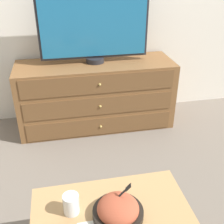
# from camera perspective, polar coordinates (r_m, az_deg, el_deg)

# --- Properties ---
(ground_plane) EXTENTS (12.00, 12.00, 0.00)m
(ground_plane) POSITION_cam_1_polar(r_m,az_deg,el_deg) (3.05, -3.93, 0.34)
(ground_plane) COLOR #70665B
(dresser) EXTENTS (1.43, 0.49, 0.62)m
(dresser) POSITION_cam_1_polar(r_m,az_deg,el_deg) (2.67, -3.23, 3.52)
(dresser) COLOR brown
(dresser) RESTS_ON ground_plane
(tv) EXTENTS (0.95, 0.16, 0.68)m
(tv) POSITION_cam_1_polar(r_m,az_deg,el_deg) (2.50, -3.72, 17.70)
(tv) COLOR #232328
(tv) RESTS_ON dresser
(takeout_bowl) EXTENTS (0.23, 0.23, 0.17)m
(takeout_bowl) POSITION_cam_1_polar(r_m,az_deg,el_deg) (1.33, 1.23, -19.34)
(takeout_bowl) COLOR black
(takeout_bowl) RESTS_ON coffee_table
(drink_cup) EXTENTS (0.07, 0.07, 0.10)m
(drink_cup) POSITION_cam_1_polar(r_m,az_deg,el_deg) (1.36, -8.28, -18.18)
(drink_cup) COLOR white
(drink_cup) RESTS_ON coffee_table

